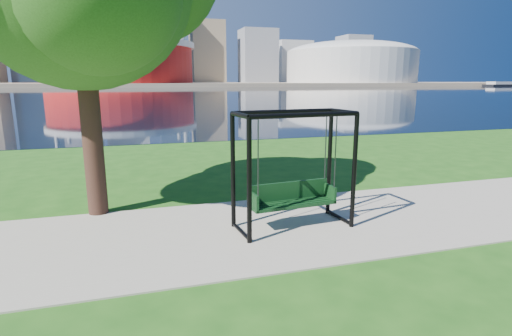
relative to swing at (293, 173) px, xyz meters
name	(u,v)px	position (x,y,z in m)	size (l,w,h in m)	color
ground	(258,221)	(-0.59, 0.57, -1.19)	(900.00, 900.00, 0.00)	#1E5114
path	(264,228)	(-0.59, 0.07, -1.17)	(120.00, 4.00, 0.03)	#9E937F
river	(146,93)	(-0.59, 102.57, -1.18)	(900.00, 180.00, 0.02)	black
far_bank	(139,84)	(-0.59, 306.57, -0.19)	(900.00, 228.00, 2.00)	#937F60
stadium	(120,61)	(-10.59, 235.57, 13.04)	(83.00, 83.00, 32.00)	maroon
arena	(351,61)	(134.41, 235.57, 14.69)	(84.00, 84.00, 26.56)	beige
skyline	(130,36)	(-4.85, 319.96, 34.70)	(392.00, 66.00, 96.50)	gray
swing	(293,173)	(0.00, 0.00, 0.00)	(2.48, 1.25, 2.46)	black
barge	(502,84)	(211.62, 187.88, 0.07)	(28.55, 12.15, 2.77)	black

